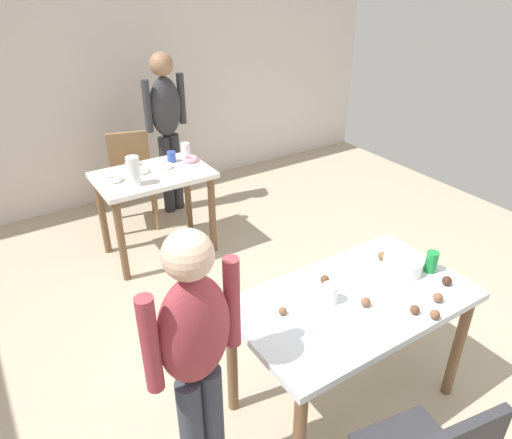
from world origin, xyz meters
TOP-DOWN VIEW (x-y plane):
  - ground_plane at (0.00, 0.00)m, footprint 6.40×6.40m
  - wall_back at (0.00, 3.20)m, footprint 6.40×0.10m
  - dining_table_near at (0.14, -0.20)m, footprint 1.25×0.71m
  - dining_table_far at (-0.12, 1.88)m, footprint 0.92×0.61m
  - chair_far_table at (-0.09, 2.54)m, footprint 0.49×0.49m
  - person_girl_near at (-0.76, -0.22)m, footprint 0.46×0.24m
  - person_adult_far at (0.32, 2.56)m, footprint 0.45×0.26m
  - mixing_bowl at (0.53, -0.17)m, footprint 0.22×0.22m
  - soda_can at (0.66, -0.26)m, footprint 0.07×0.07m
  - fork_near at (-0.15, -0.27)m, footprint 0.17×0.02m
  - cup_near_0 at (0.01, -0.16)m, footprint 0.08×0.08m
  - cake_ball_0 at (0.09, -0.03)m, footprint 0.05×0.05m
  - cake_ball_1 at (0.14, -0.28)m, footprint 0.05×0.05m
  - cake_ball_2 at (-0.25, -0.11)m, footprint 0.04×0.04m
  - cake_ball_3 at (0.47, -0.46)m, footprint 0.05×0.05m
  - cake_ball_4 at (0.63, -0.39)m, footprint 0.05×0.05m
  - cake_ball_5 at (0.30, -0.46)m, footprint 0.05×0.05m
  - cake_ball_6 at (0.52, -0.03)m, footprint 0.05×0.05m
  - cake_ball_7 at (0.35, -0.53)m, footprint 0.05×0.05m
  - pitcher_far at (-0.32, 1.74)m, footprint 0.10×0.10m
  - cup_far_0 at (0.11, 2.02)m, footprint 0.07×0.07m
  - cup_far_1 at (0.29, 2.11)m, footprint 0.08×0.08m
  - donut_far_0 at (0.02, 1.92)m, footprint 0.12×0.12m
  - donut_far_1 at (-0.19, 1.94)m, footprint 0.13×0.13m
  - donut_far_2 at (-0.20, 2.13)m, footprint 0.13×0.13m
  - donut_far_3 at (0.25, 1.94)m, footprint 0.14×0.14m
  - donut_far_4 at (-0.43, 1.89)m, footprint 0.14×0.14m

SIDE VIEW (x-z plane):
  - ground_plane at x=0.00m, z-range 0.00..0.00m
  - chair_far_table at x=-0.09m, z-range 0.06..0.93m
  - dining_table_far at x=-0.12m, z-range 0.24..0.99m
  - dining_table_near at x=0.14m, z-range 0.27..1.02m
  - fork_near at x=-0.15m, z-range 0.75..0.76m
  - donut_far_0 at x=0.02m, z-range 0.75..0.79m
  - donut_far_2 at x=-0.20m, z-range 0.75..0.79m
  - donut_far_1 at x=-0.19m, z-range 0.75..0.79m
  - cake_ball_2 at x=-0.25m, z-range 0.75..0.79m
  - donut_far_4 at x=-0.43m, z-range 0.75..0.79m
  - donut_far_3 at x=0.25m, z-range 0.75..0.79m
  - cake_ball_5 at x=0.30m, z-range 0.75..0.80m
  - cake_ball_0 at x=0.09m, z-range 0.75..0.80m
  - cake_ball_7 at x=0.35m, z-range 0.75..0.80m
  - cake_ball_6 at x=0.52m, z-range 0.75..0.80m
  - cake_ball_1 at x=0.14m, z-range 0.75..0.80m
  - cake_ball_3 at x=0.47m, z-range 0.75..0.80m
  - cake_ball_4 at x=0.63m, z-range 0.75..0.80m
  - mixing_bowl at x=0.53m, z-range 0.75..0.83m
  - cup_far_0 at x=0.11m, z-range 0.75..0.84m
  - cup_near_0 at x=0.01m, z-range 0.75..0.85m
  - cup_far_1 at x=0.29m, z-range 0.75..0.86m
  - soda_can at x=0.66m, z-range 0.75..0.87m
  - person_girl_near at x=-0.76m, z-range 0.14..1.58m
  - pitcher_far at x=-0.32m, z-range 0.75..0.98m
  - person_adult_far at x=0.32m, z-range 0.16..1.72m
  - wall_back at x=0.00m, z-range 0.00..2.60m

